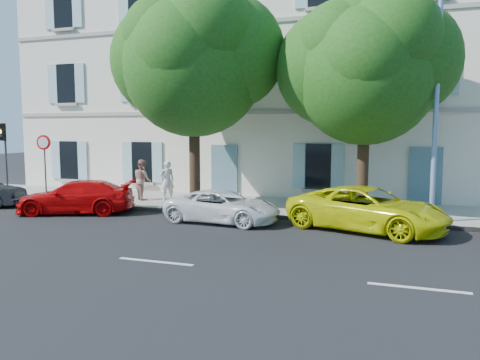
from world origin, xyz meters
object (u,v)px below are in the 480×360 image
(car_yellow_supercar, at_px, (367,209))
(pedestrian_b, at_px, (143,180))
(tree_right, at_px, (365,74))
(traffic_light, at_px, (4,144))
(car_red_coupe, at_px, (76,197))
(road_sign, at_px, (44,153))
(street_lamp, at_px, (438,79))
(car_white_coupe, at_px, (223,206))
(tree_left, at_px, (194,66))
(pedestrian_a, at_px, (167,181))

(car_yellow_supercar, bearing_deg, pedestrian_b, 93.42)
(tree_right, xyz_separation_m, traffic_light, (-15.68, -0.87, -2.61))
(car_red_coupe, xyz_separation_m, pedestrian_b, (1.10, 3.08, 0.40))
(road_sign, distance_m, street_lamp, 16.00)
(car_white_coupe, relative_size, car_yellow_supercar, 0.80)
(tree_left, relative_size, road_sign, 3.03)
(traffic_light, xyz_separation_m, pedestrian_a, (7.43, 1.46, -1.56))
(tree_left, relative_size, pedestrian_b, 4.83)
(car_yellow_supercar, relative_size, tree_left, 0.59)
(pedestrian_a, bearing_deg, car_white_coupe, 97.63)
(tree_left, bearing_deg, pedestrian_a, 149.17)
(car_yellow_supercar, distance_m, pedestrian_a, 9.04)
(car_yellow_supercar, distance_m, tree_right, 5.02)
(car_red_coupe, xyz_separation_m, car_yellow_supercar, (10.80, 0.40, 0.06))
(tree_left, bearing_deg, street_lamp, -3.82)
(car_white_coupe, relative_size, tree_right, 0.51)
(car_white_coupe, xyz_separation_m, street_lamp, (6.83, 1.42, 4.26))
(car_yellow_supercar, xyz_separation_m, road_sign, (-13.79, 1.39, 1.49))
(car_white_coupe, bearing_deg, traffic_light, 85.97)
(tree_left, height_order, street_lamp, tree_left)
(tree_right, bearing_deg, car_white_coupe, -151.11)
(pedestrian_a, bearing_deg, road_sign, -27.42)
(car_red_coupe, distance_m, car_white_coupe, 5.97)
(car_white_coupe, distance_m, car_yellow_supercar, 4.84)
(car_red_coupe, height_order, road_sign, road_sign)
(traffic_light, height_order, street_lamp, street_lamp)
(tree_left, distance_m, road_sign, 7.83)
(traffic_light, bearing_deg, pedestrian_a, 11.13)
(car_yellow_supercar, distance_m, traffic_light, 16.17)
(tree_left, xyz_separation_m, street_lamp, (8.77, -0.59, -0.84))
(car_red_coupe, xyz_separation_m, pedestrian_a, (2.23, 3.24, 0.37))
(tree_right, height_order, pedestrian_b, tree_right)
(car_red_coupe, relative_size, tree_right, 0.56)
(car_yellow_supercar, xyz_separation_m, pedestrian_b, (-9.69, 2.68, 0.34))
(tree_right, relative_size, traffic_light, 2.35)
(street_lamp, bearing_deg, pedestrian_b, 172.70)
(car_white_coupe, bearing_deg, street_lamp, -74.04)
(tree_right, relative_size, pedestrian_b, 4.43)
(traffic_light, bearing_deg, tree_right, 3.18)
(traffic_light, relative_size, pedestrian_b, 1.89)
(pedestrian_a, relative_size, pedestrian_b, 0.97)
(car_yellow_supercar, bearing_deg, tree_right, 27.14)
(car_white_coupe, bearing_deg, car_yellow_supercar, -82.99)
(car_yellow_supercar, height_order, tree_right, tree_right)
(tree_right, bearing_deg, car_yellow_supercar, -81.75)
(car_white_coupe, distance_m, road_sign, 9.25)
(road_sign, xyz_separation_m, pedestrian_b, (4.10, 1.29, -1.15))
(tree_right, bearing_deg, tree_left, -175.76)
(pedestrian_b, bearing_deg, traffic_light, 51.65)
(pedestrian_b, bearing_deg, car_white_coupe, -171.02)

